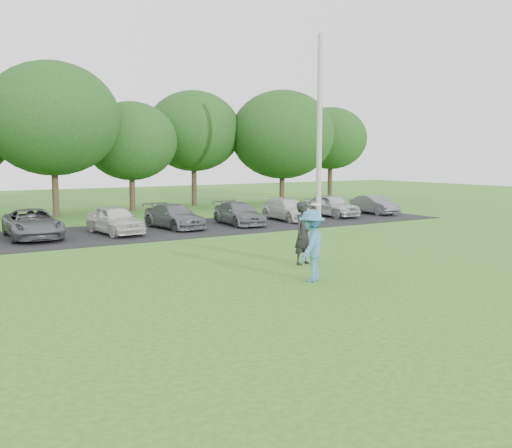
# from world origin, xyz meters

# --- Properties ---
(ground) EXTENTS (100.00, 100.00, 0.00)m
(ground) POSITION_xyz_m (0.00, 0.00, 0.00)
(ground) COLOR #2D631C
(ground) RESTS_ON ground
(parking_lot) EXTENTS (32.00, 6.50, 0.03)m
(parking_lot) POSITION_xyz_m (0.00, 13.00, 0.01)
(parking_lot) COLOR black
(parking_lot) RESTS_ON ground
(utility_pole) EXTENTS (0.28, 0.28, 9.71)m
(utility_pole) POSITION_xyz_m (9.47, 12.35, 4.86)
(utility_pole) COLOR #ADACA8
(utility_pole) RESTS_ON ground
(frisbee_player) EXTENTS (1.46, 1.33, 2.13)m
(frisbee_player) POSITION_xyz_m (0.05, 0.70, 0.99)
(frisbee_player) COLOR teal
(frisbee_player) RESTS_ON ground
(camera_bystander) EXTENTS (0.84, 0.67, 2.00)m
(camera_bystander) POSITION_xyz_m (1.31, 2.78, 1.00)
(camera_bystander) COLOR black
(camera_bystander) RESTS_ON ground
(parked_cars) EXTENTS (30.53, 4.68, 1.26)m
(parked_cars) POSITION_xyz_m (-0.60, 13.07, 0.62)
(parked_cars) COLOR silver
(parked_cars) RESTS_ON parking_lot
(tree_row) EXTENTS (42.39, 9.85, 8.64)m
(tree_row) POSITION_xyz_m (1.51, 22.76, 4.91)
(tree_row) COLOR #38281C
(tree_row) RESTS_ON ground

